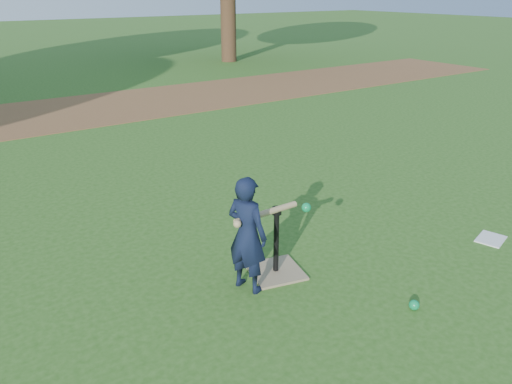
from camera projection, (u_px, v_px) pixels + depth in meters
ground at (320, 284)px, 4.14m from camera, size 80.00×80.00×0.00m
dirt_strip at (69, 112)px, 9.85m from camera, size 24.00×3.00×0.01m
child at (247, 235)px, 3.90m from camera, size 0.34×0.41×0.97m
wiffle_ball_ground at (414, 305)px, 3.79m from camera, size 0.08×0.08×0.08m
clipboard at (491, 239)px, 4.86m from camera, size 0.35×0.31×0.01m
batting_tee at (276, 261)px, 4.26m from camera, size 0.52×0.52×0.61m
swing_action at (272, 213)px, 4.00m from camera, size 0.72×0.15×0.09m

